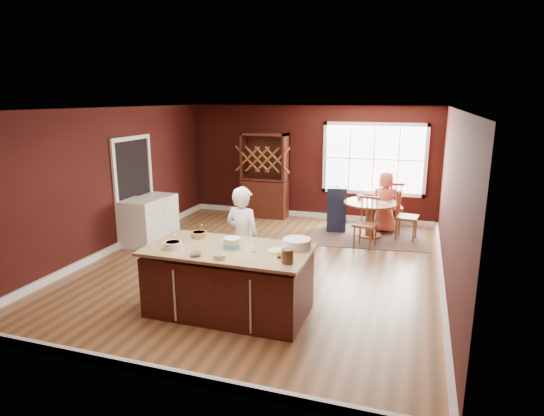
{
  "coord_description": "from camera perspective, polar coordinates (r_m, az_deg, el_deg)",
  "views": [
    {
      "loc": [
        2.5,
        -7.13,
        2.87
      ],
      "look_at": [
        0.18,
        -0.02,
        1.05
      ],
      "focal_mm": 30.0,
      "sensor_mm": 36.0,
      "label": 1
    }
  ],
  "objects": [
    {
      "name": "room_shell",
      "position": [
        7.71,
        -1.22,
        2.31
      ],
      "size": [
        7.0,
        7.0,
        7.0
      ],
      "color": "brown",
      "rests_on": "ground"
    },
    {
      "name": "window",
      "position": [
        10.74,
        12.66,
        6.02
      ],
      "size": [
        2.36,
        0.1,
        1.66
      ],
      "primitive_type": null,
      "color": "white",
      "rests_on": "room_shell"
    },
    {
      "name": "doorway",
      "position": [
        9.65,
        -16.88,
        2.06
      ],
      "size": [
        0.08,
        1.26,
        2.13
      ],
      "primitive_type": null,
      "color": "white",
      "rests_on": "room_shell"
    },
    {
      "name": "kitchen_island",
      "position": [
        6.27,
        -5.43,
        -9.2
      ],
      "size": [
        2.19,
        1.15,
        0.92
      ],
      "color": "black",
      "rests_on": "ground"
    },
    {
      "name": "dining_table",
      "position": [
        9.77,
        12.25,
        -0.48
      ],
      "size": [
        1.13,
        1.13,
        0.75
      ],
      "color": "brown",
      "rests_on": "ground"
    },
    {
      "name": "baker",
      "position": [
        6.82,
        -3.67,
        -3.95
      ],
      "size": [
        0.66,
        0.51,
        1.62
      ],
      "primitive_type": "imported",
      "rotation": [
        0.0,
        0.0,
        2.93
      ],
      "color": "white",
      "rests_on": "ground"
    },
    {
      "name": "layer_cake",
      "position": [
        6.11,
        -5.04,
        -4.34
      ],
      "size": [
        0.32,
        0.32,
        0.13
      ],
      "primitive_type": null,
      "color": "silver",
      "rests_on": "kitchen_island"
    },
    {
      "name": "bowl_blue",
      "position": [
        6.19,
        -12.32,
        -4.56
      ],
      "size": [
        0.23,
        0.23,
        0.09
      ],
      "primitive_type": "cylinder",
      "color": "white",
      "rests_on": "kitchen_island"
    },
    {
      "name": "bowl_yellow",
      "position": [
        6.59,
        -9.14,
        -3.32
      ],
      "size": [
        0.22,
        0.22,
        0.08
      ],
      "primitive_type": "cylinder",
      "color": "#AC8D3E",
      "rests_on": "kitchen_island"
    },
    {
      "name": "bowl_pink",
      "position": [
        5.85,
        -9.57,
        -5.72
      ],
      "size": [
        0.15,
        0.15,
        0.05
      ],
      "primitive_type": "cylinder",
      "color": "silver",
      "rests_on": "kitchen_island"
    },
    {
      "name": "bowl_olive",
      "position": [
        5.72,
        -6.58,
        -6.04
      ],
      "size": [
        0.16,
        0.16,
        0.06
      ],
      "primitive_type": "cylinder",
      "color": "beige",
      "rests_on": "kitchen_island"
    },
    {
      "name": "drinking_glass",
      "position": [
        5.92,
        -2.37,
        -4.79
      ],
      "size": [
        0.08,
        0.08,
        0.15
      ],
      "primitive_type": "cylinder",
      "color": "silver",
      "rests_on": "kitchen_island"
    },
    {
      "name": "dinner_plate",
      "position": [
        5.94,
        0.66,
        -5.38
      ],
      "size": [
        0.25,
        0.25,
        0.02
      ],
      "primitive_type": "cylinder",
      "color": "#FFF4CC",
      "rests_on": "kitchen_island"
    },
    {
      "name": "white_tub",
      "position": [
        6.05,
        3.12,
        -4.48
      ],
      "size": [
        0.38,
        0.38,
        0.13
      ],
      "primitive_type": "cylinder",
      "color": "white",
      "rests_on": "kitchen_island"
    },
    {
      "name": "stoneware_crock",
      "position": [
        5.51,
        1.94,
        -6.07
      ],
      "size": [
        0.15,
        0.15,
        0.18
      ],
      "primitive_type": "cylinder",
      "color": "brown",
      "rests_on": "kitchen_island"
    },
    {
      "name": "toy_figurine",
      "position": [
        5.68,
        0.89,
        -5.92
      ],
      "size": [
        0.05,
        0.05,
        0.09
      ],
      "primitive_type": null,
      "color": "#FFFC07",
      "rests_on": "kitchen_island"
    },
    {
      "name": "rug",
      "position": [
        9.91,
        12.09,
        -3.44
      ],
      "size": [
        2.49,
        2.04,
        0.01
      ],
      "primitive_type": "cube",
      "rotation": [
        0.0,
        0.0,
        0.12
      ],
      "color": "brown",
      "rests_on": "ground"
    },
    {
      "name": "chair_east",
      "position": [
        9.7,
        16.6,
        -0.83
      ],
      "size": [
        0.48,
        0.5,
        1.07
      ],
      "primitive_type": null,
      "rotation": [
        0.0,
        0.0,
        1.45
      ],
      "color": "#9C5A34",
      "rests_on": "ground"
    },
    {
      "name": "chair_south",
      "position": [
        9.03,
        11.66,
        -1.79
      ],
      "size": [
        0.5,
        0.49,
        1.01
      ],
      "primitive_type": null,
      "rotation": [
        0.0,
        0.0,
        -0.23
      ],
      "color": "brown",
      "rests_on": "ground"
    },
    {
      "name": "chair_north",
      "position": [
        10.43,
        14.75,
        0.37
      ],
      "size": [
        0.54,
        0.52,
        1.1
      ],
      "primitive_type": null,
      "rotation": [
        0.0,
        0.0,
        3.33
      ],
      "color": "brown",
      "rests_on": "ground"
    },
    {
      "name": "seated_woman",
      "position": [
        10.15,
        14.01,
        0.76
      ],
      "size": [
        0.69,
        0.49,
        1.34
      ],
      "primitive_type": "imported",
      "rotation": [
        0.0,
        0.0,
        3.23
      ],
      "color": "#D16557",
      "rests_on": "ground"
    },
    {
      "name": "high_chair",
      "position": [
        10.1,
        8.13,
        0.03
      ],
      "size": [
        0.47,
        0.47,
        1.02
      ],
      "primitive_type": null,
      "rotation": [
        0.0,
        0.0,
        0.16
      ],
      "color": "black",
      "rests_on": "ground"
    },
    {
      "name": "toddler",
      "position": [
        10.14,
        8.33,
        1.81
      ],
      "size": [
        0.18,
        0.14,
        0.26
      ],
      "primitive_type": null,
      "color": "#8CA5BF",
      "rests_on": "high_chair"
    },
    {
      "name": "table_plate",
      "position": [
        9.61,
        13.78,
        0.58
      ],
      "size": [
        0.19,
        0.19,
        0.01
      ],
      "primitive_type": "cylinder",
      "color": "beige",
      "rests_on": "dining_table"
    },
    {
      "name": "table_cup",
      "position": [
        9.89,
        10.95,
        1.36
      ],
      "size": [
        0.15,
        0.15,
        0.1
      ],
      "primitive_type": "imported",
      "rotation": [
        0.0,
        0.0,
        0.12
      ],
      "color": "silver",
      "rests_on": "dining_table"
    },
    {
      "name": "hutch",
      "position": [
        11.1,
        -0.92,
        4.12
      ],
      "size": [
        1.12,
        0.47,
        2.05
      ],
      "primitive_type": "cube",
      "color": "#311A12",
      "rests_on": "ground"
    },
    {
      "name": "washer",
      "position": [
        9.34,
        -16.09,
        -1.81
      ],
      "size": [
        0.64,
        0.62,
        0.93
      ],
      "primitive_type": "cube",
      "color": "white",
      "rests_on": "ground"
    },
    {
      "name": "dryer",
      "position": [
        9.86,
        -14.02,
        -0.96
      ],
      "size": [
        0.62,
        0.6,
        0.9
      ],
      "primitive_type": "cube",
      "color": "silver",
      "rests_on": "ground"
    }
  ]
}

